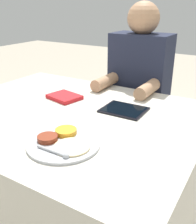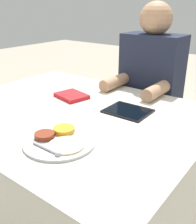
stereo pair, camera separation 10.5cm
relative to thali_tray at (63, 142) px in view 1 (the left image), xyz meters
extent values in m
cube|color=beige|center=(-0.18, 0.25, -0.39)|extent=(1.22, 0.96, 0.76)
cylinder|color=#B7BABF|center=(0.00, 0.00, 0.00)|extent=(0.26, 0.26, 0.01)
cylinder|color=gold|center=(-0.03, 0.06, 0.01)|extent=(0.08, 0.08, 0.02)
cylinder|color=maroon|center=(-0.05, -0.02, 0.01)|extent=(0.07, 0.07, 0.02)
cylinder|color=beige|center=(0.05, -0.02, 0.00)|extent=(0.13, 0.13, 0.01)
cylinder|color=#B7BABF|center=(0.01, -0.07, 0.01)|extent=(0.12, 0.01, 0.01)
sphere|color=#B7BABF|center=(0.07, -0.07, 0.01)|extent=(0.02, 0.02, 0.02)
cube|color=silver|center=(-0.30, 0.38, 0.00)|extent=(0.18, 0.15, 0.01)
cube|color=red|center=(-0.30, 0.38, 0.00)|extent=(0.18, 0.16, 0.02)
cube|color=black|center=(0.04, 0.40, 0.00)|extent=(0.20, 0.17, 0.01)
cube|color=black|center=(0.04, 0.40, 0.00)|extent=(0.18, 0.15, 0.00)
cube|color=black|center=(-0.08, 0.87, -0.55)|extent=(0.32, 0.22, 0.44)
cube|color=#1E2338|center=(-0.08, 0.87, -0.02)|extent=(0.35, 0.20, 0.62)
sphere|color=tan|center=(-0.08, 0.87, 0.38)|extent=(0.19, 0.19, 0.19)
cylinder|color=tan|center=(-0.21, 0.67, 0.03)|extent=(0.07, 0.23, 0.07)
cylinder|color=tan|center=(0.05, 0.67, 0.03)|extent=(0.07, 0.23, 0.07)
camera|label=1|loc=(0.53, -0.63, 0.46)|focal=42.00mm
camera|label=2|loc=(0.62, -0.57, 0.46)|focal=42.00mm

